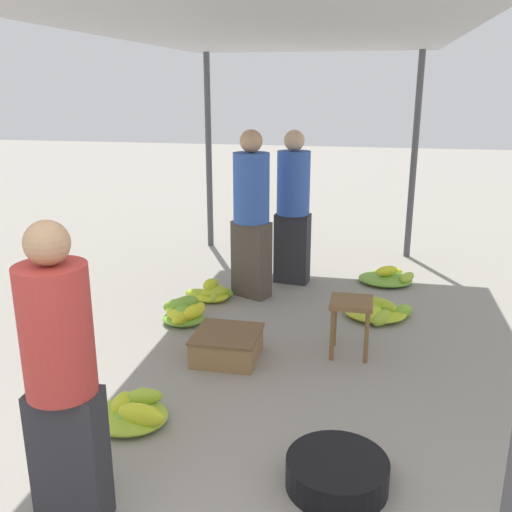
# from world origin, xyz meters

# --- Properties ---
(canopy_post_back_left) EXTENTS (0.08, 0.08, 2.55)m
(canopy_post_back_left) POSITION_xyz_m (-1.33, 6.09, 1.27)
(canopy_post_back_left) COLOR #4C4C51
(canopy_post_back_left) RESTS_ON ground
(canopy_post_back_right) EXTENTS (0.08, 0.08, 2.55)m
(canopy_post_back_right) POSITION_xyz_m (1.33, 6.09, 1.27)
(canopy_post_back_right) COLOR #4C4C51
(canopy_post_back_right) RESTS_ON ground
(canopy_tarp) EXTENTS (3.05, 6.19, 0.04)m
(canopy_tarp) POSITION_xyz_m (0.00, 3.19, 2.57)
(canopy_tarp) COLOR #B2B2B7
(canopy_tarp) RESTS_ON canopy_post_front_left
(vendor_foreground) EXTENTS (0.36, 0.35, 1.57)m
(vendor_foreground) POSITION_xyz_m (-0.56, 0.89, 0.82)
(vendor_foreground) COLOR #2D2D33
(vendor_foreground) RESTS_ON ground
(stool) EXTENTS (0.34, 0.34, 0.48)m
(stool) POSITION_xyz_m (0.73, 3.07, 0.38)
(stool) COLOR brown
(stool) RESTS_ON ground
(basin_black) EXTENTS (0.57, 0.57, 0.17)m
(basin_black) POSITION_xyz_m (0.74, 1.41, 0.08)
(basin_black) COLOR black
(basin_black) RESTS_ON ground
(banana_pile_left_0) EXTENTS (0.56, 0.56, 0.19)m
(banana_pile_left_0) POSITION_xyz_m (-0.64, 1.78, 0.07)
(banana_pile_left_0) COLOR #A0C430
(banana_pile_left_0) RESTS_ON ground
(banana_pile_left_1) EXTENTS (0.45, 0.49, 0.27)m
(banana_pile_left_1) POSITION_xyz_m (-0.81, 3.40, 0.12)
(banana_pile_left_1) COLOR #C8D428
(banana_pile_left_1) RESTS_ON ground
(banana_pile_left_2) EXTENTS (0.50, 0.33, 0.23)m
(banana_pile_left_2) POSITION_xyz_m (-0.73, 4.03, 0.08)
(banana_pile_left_2) COLOR #BACF2B
(banana_pile_left_2) RESTS_ON ground
(banana_pile_right_0) EXTENTS (0.70, 0.59, 0.18)m
(banana_pile_right_0) POSITION_xyz_m (0.94, 3.90, 0.06)
(banana_pile_right_0) COLOR #9DC330
(banana_pile_right_0) RESTS_ON ground
(banana_pile_right_1) EXTENTS (0.65, 0.55, 0.21)m
(banana_pile_right_1) POSITION_xyz_m (1.07, 4.97, 0.07)
(banana_pile_right_1) COLOR #AAC82E
(banana_pile_right_1) RESTS_ON ground
(crate_near) EXTENTS (0.52, 0.52, 0.23)m
(crate_near) POSITION_xyz_m (-0.24, 2.80, 0.11)
(crate_near) COLOR olive
(crate_near) RESTS_ON ground
(shopper_walking_mid) EXTENTS (0.49, 0.49, 1.73)m
(shopper_walking_mid) POSITION_xyz_m (-0.35, 4.25, 0.90)
(shopper_walking_mid) COLOR #4C4238
(shopper_walking_mid) RESTS_ON ground
(shopper_walking_far) EXTENTS (0.40, 0.40, 1.69)m
(shopper_walking_far) POSITION_xyz_m (0.00, 4.78, 0.88)
(shopper_walking_far) COLOR #2D2D33
(shopper_walking_far) RESTS_ON ground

